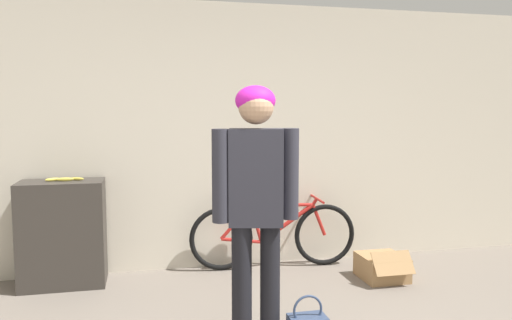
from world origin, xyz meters
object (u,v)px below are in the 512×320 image
banana (64,179)px  person (256,191)px  bicycle (274,234)px  cardboard_box (382,267)px

banana → person: bearing=-48.5°
bicycle → person: bearing=-105.1°
person → bicycle: bearing=84.0°
bicycle → banana: size_ratio=4.96×
cardboard_box → person: bearing=-143.6°
person → banana: bearing=144.4°
banana → cardboard_box: size_ratio=0.69×
person → bicycle: size_ratio=1.03×
cardboard_box → banana: bearing=170.2°
person → bicycle: (0.55, 1.61, -0.71)m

